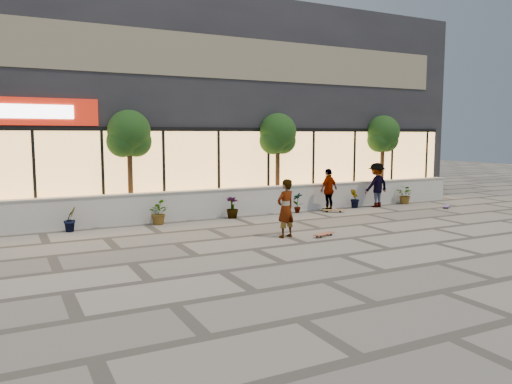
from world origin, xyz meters
name	(u,v)px	position (x,y,z in m)	size (l,w,h in m)	color
ground	(341,256)	(0.00, 0.00, 0.00)	(80.00, 80.00, 0.00)	gray
planter_wall	(229,202)	(0.00, 7.00, 0.52)	(22.00, 0.42, 1.04)	beige
retail_building	(181,109)	(0.00, 12.49, 4.25)	(24.00, 9.17, 8.50)	black
shrub_b	(70,219)	(-5.70, 6.45, 0.41)	(0.45, 0.36, 0.81)	#103412
shrub_c	(157,213)	(-2.90, 6.45, 0.41)	(0.73, 0.63, 0.81)	#103412
shrub_d	(232,207)	(-0.10, 6.45, 0.41)	(0.45, 0.45, 0.81)	#103412
shrub_e	(298,203)	(2.70, 6.45, 0.41)	(0.43, 0.29, 0.81)	#103412
shrub_f	(355,198)	(5.50, 6.45, 0.41)	(0.45, 0.36, 0.81)	#103412
shrub_g	(406,195)	(8.30, 6.45, 0.41)	(0.73, 0.63, 0.81)	#103412
tree_midwest	(129,136)	(-3.50, 7.70, 2.99)	(1.60, 1.50, 3.92)	#3F2E16
tree_mideast	(278,136)	(2.50, 7.70, 2.99)	(1.60, 1.50, 3.92)	#3F2E16
tree_east	(383,136)	(8.00, 7.70, 2.99)	(1.60, 1.50, 3.92)	#3F2E16
skater_center	(286,208)	(-0.10, 2.60, 0.87)	(0.64, 0.42, 1.75)	silver
skater_right_near	(329,190)	(4.06, 6.30, 0.85)	(1.00, 0.42, 1.71)	white
skater_right_far	(376,185)	(6.50, 6.30, 0.93)	(1.21, 0.69, 1.87)	maroon
skateboard_center	(324,234)	(1.00, 2.17, 0.08)	(0.83, 0.44, 0.10)	brown
skateboard_right_near	(333,210)	(4.03, 5.91, 0.09)	(0.87, 0.61, 0.10)	olive
skateboard_right_far	(447,206)	(8.97, 4.75, 0.08)	(0.76, 0.63, 0.10)	#71549B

